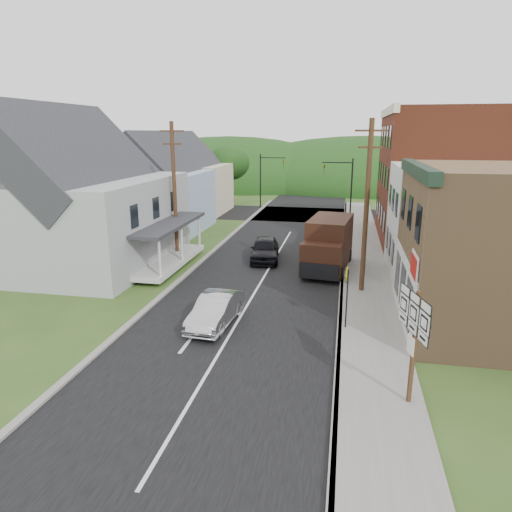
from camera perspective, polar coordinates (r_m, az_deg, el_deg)
The scene contains 25 objects.
ground at distance 22.39m, azimuth -1.34°, elevation -6.60°, with size 120.00×120.00×0.00m, color #2D4719.
road at distance 31.74m, azimuth 2.57°, elevation 0.00°, with size 9.00×90.00×0.02m, color black.
cross_road at distance 48.23m, azimuth 5.64°, elevation 5.21°, with size 60.00×9.00×0.02m, color black.
sidewalk_right at distance 29.50m, azimuth 13.38°, elevation -1.44°, with size 2.80×55.00×0.15m, color slate.
curb_right at distance 29.46m, azimuth 10.76°, elevation -1.31°, with size 0.20×55.00×0.15m, color slate.
curb_left at distance 30.87m, azimuth -6.56°, elevation -0.41°, with size 0.30×55.00×0.12m, color slate.
storefront_tan at distance 21.92m, azimuth 28.82°, elevation 0.59°, with size 8.00×8.00×7.00m, color brown.
storefront_white at distance 29.04m, azimuth 24.51°, elevation 3.78°, with size 8.00×7.00×6.50m, color silver.
storefront_red at distance 38.04m, azimuth 21.67°, elevation 9.15°, with size 8.00×12.00×10.00m, color maroon.
house_gray at distance 31.33m, azimuth -20.95°, elevation 6.72°, with size 10.20×12.24×8.35m.
house_blue at distance 40.66m, azimuth -11.49°, elevation 8.38°, with size 7.14×8.16×7.28m.
house_cream at distance 49.21m, azimuth -8.00°, elevation 9.68°, with size 7.14×8.16×7.28m.
utility_pole_right at distance 24.09m, azimuth 13.65°, elevation 6.04°, with size 1.60×0.26×9.00m.
utility_pole_left at distance 30.59m, azimuth -10.16°, elevation 8.10°, with size 1.60×0.26×9.00m.
traffic_signal_right at distance 44.02m, azimuth 10.95°, elevation 9.00°, with size 2.87×0.20×6.00m.
traffic_signal_left at distance 51.75m, azimuth 1.33°, elevation 10.16°, with size 2.87×0.20×6.00m.
tree_left_b at distance 38.96m, azimuth -22.72°, elevation 9.00°, with size 4.80×4.80×6.94m.
tree_left_c at distance 46.72m, azimuth -19.49°, elevation 11.45°, with size 5.80×5.80×8.41m.
tree_left_d at distance 54.12m, azimuth -3.39°, elevation 11.55°, with size 4.80×4.80×6.94m.
forested_ridge at distance 75.88m, azimuth 7.78°, elevation 8.79°, with size 90.00×30.00×16.00m, color black.
silver_sedan at distance 20.43m, azimuth -5.07°, elevation -6.80°, with size 1.45×4.15×1.37m, color #B0AFB4.
dark_sedan at distance 30.47m, azimuth 1.12°, elevation 0.85°, with size 1.81×4.49×1.53m, color black.
delivery_van at distance 28.43m, azimuth 9.02°, elevation 1.41°, with size 3.00×6.00×3.22m.
route_sign_cluster at distance 14.68m, azimuth 19.09°, elevation -8.95°, with size 0.63×2.03×3.66m.
warning_sign at distance 19.74m, azimuth 11.28°, elevation -3.97°, with size 0.18×0.76×2.79m.
Camera 1 is at (4.54, -20.29, 8.32)m, focal length 32.00 mm.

